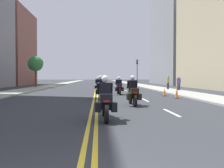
% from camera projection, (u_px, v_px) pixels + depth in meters
% --- Properties ---
extents(ground_plane, '(264.00, 264.00, 0.00)m').
position_uv_depth(ground_plane, '(97.00, 85.00, 50.48)').
color(ground_plane, '#2D3034').
extents(sidewalk_left, '(2.99, 144.00, 0.12)m').
position_uv_depth(sidewalk_left, '(57.00, 85.00, 50.02)').
color(sidewalk_left, '#9AA08A').
rests_on(sidewalk_left, ground).
extents(sidewalk_right, '(2.99, 144.00, 0.12)m').
position_uv_depth(sidewalk_right, '(137.00, 85.00, 50.94)').
color(sidewalk_right, '#9B9C92').
rests_on(sidewalk_right, ground).
extents(centreline_yellow_inner, '(0.12, 132.00, 0.01)m').
position_uv_depth(centreline_yellow_inner, '(97.00, 85.00, 50.48)').
color(centreline_yellow_inner, yellow).
rests_on(centreline_yellow_inner, ground).
extents(centreline_yellow_outer, '(0.12, 132.00, 0.01)m').
position_uv_depth(centreline_yellow_outer, '(98.00, 85.00, 50.49)').
color(centreline_yellow_outer, yellow).
rests_on(centreline_yellow_outer, ground).
extents(lane_dashes_white, '(0.14, 56.40, 0.01)m').
position_uv_depth(lane_dashes_white, '(123.00, 89.00, 31.71)').
color(lane_dashes_white, silver).
rests_on(lane_dashes_white, ground).
extents(building_left_2, '(6.94, 13.81, 15.05)m').
position_uv_depth(building_left_2, '(11.00, 48.00, 49.82)').
color(building_left_2, brown).
rests_on(building_left_2, ground).
extents(building_right_2, '(9.48, 20.86, 21.61)m').
position_uv_depth(building_right_2, '(180.00, 36.00, 55.45)').
color(building_right_2, gray).
rests_on(building_right_2, ground).
extents(motorcycle_0, '(0.77, 2.28, 1.61)m').
position_uv_depth(motorcycle_0, '(105.00, 102.00, 8.86)').
color(motorcycle_0, black).
rests_on(motorcycle_0, ground).
extents(motorcycle_1, '(0.77, 2.20, 1.65)m').
position_uv_depth(motorcycle_1, '(133.00, 93.00, 13.40)').
color(motorcycle_1, black).
rests_on(motorcycle_1, ground).
extents(motorcycle_2, '(0.76, 2.15, 1.68)m').
position_uv_depth(motorcycle_2, '(101.00, 89.00, 17.75)').
color(motorcycle_2, black).
rests_on(motorcycle_2, ground).
extents(motorcycle_3, '(0.77, 2.21, 1.62)m').
position_uv_depth(motorcycle_3, '(119.00, 87.00, 22.05)').
color(motorcycle_3, black).
rests_on(motorcycle_3, ground).
extents(motorcycle_4, '(0.78, 2.20, 1.62)m').
position_uv_depth(motorcycle_4, '(98.00, 86.00, 26.37)').
color(motorcycle_4, black).
rests_on(motorcycle_4, ground).
extents(traffic_cone_0, '(0.33, 0.33, 0.65)m').
position_uv_depth(traffic_cone_0, '(164.00, 92.00, 20.28)').
color(traffic_cone_0, black).
rests_on(traffic_cone_0, ground).
extents(traffic_cone_1, '(0.31, 0.31, 0.80)m').
position_uv_depth(traffic_cone_1, '(177.00, 93.00, 18.01)').
color(traffic_cone_1, black).
rests_on(traffic_cone_1, ground).
extents(traffic_light_far, '(0.28, 0.38, 4.69)m').
position_uv_depth(traffic_light_far, '(137.00, 68.00, 43.96)').
color(traffic_light_far, black).
rests_on(traffic_light_far, ground).
extents(pedestrian_1, '(0.41, 0.40, 1.67)m').
position_uv_depth(pedestrian_1, '(179.00, 83.00, 27.46)').
color(pedestrian_1, '#262D33').
rests_on(pedestrian_1, ground).
extents(pedestrian_2, '(0.22, 0.36, 1.79)m').
position_uv_depth(pedestrian_2, '(168.00, 82.00, 29.95)').
color(pedestrian_2, '#292538').
rests_on(pedestrian_2, ground).
extents(street_tree_0, '(2.20, 2.20, 4.63)m').
position_uv_depth(street_tree_0, '(36.00, 64.00, 35.82)').
color(street_tree_0, '#503521').
rests_on(street_tree_0, ground).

